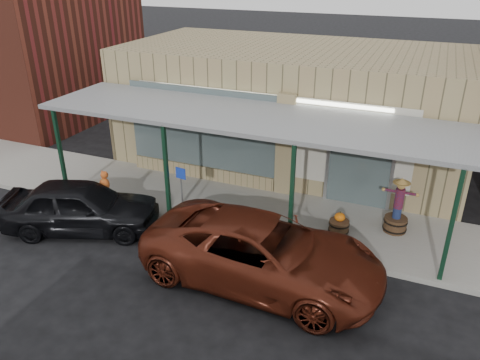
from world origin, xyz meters
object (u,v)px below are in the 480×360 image
at_px(parked_sedan, 81,206).
at_px(barrel_scarecrow, 397,213).
at_px(barrel_pumpkin, 339,225).
at_px(car_maroon, 263,252).
at_px(handicap_sign, 181,186).

bearing_deg(parked_sedan, barrel_scarecrow, -90.09).
bearing_deg(barrel_pumpkin, car_maroon, -116.54).
relative_size(barrel_pumpkin, parked_sedan, 0.15).
bearing_deg(parked_sedan, car_maroon, -112.85).
relative_size(barrel_scarecrow, parked_sedan, 0.35).
height_order(barrel_pumpkin, parked_sedan, parked_sedan).
bearing_deg(barrel_scarecrow, car_maroon, -122.58).
relative_size(parked_sedan, car_maroon, 0.82).
distance_m(handicap_sign, car_maroon, 3.52).
distance_m(barrel_scarecrow, parked_sedan, 8.74).
xyz_separation_m(handicap_sign, parked_sedan, (-2.42, -1.45, -0.43)).
height_order(handicap_sign, parked_sedan, handicap_sign).
height_order(barrel_scarecrow, car_maroon, barrel_scarecrow).
xyz_separation_m(handicap_sign, car_maroon, (3.07, -1.68, -0.37)).
xyz_separation_m(barrel_scarecrow, car_maroon, (-2.71, -3.27, 0.09)).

